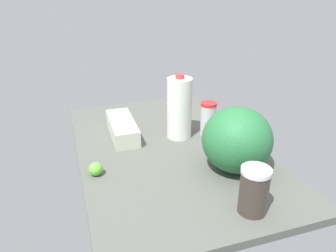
{
  "coord_description": "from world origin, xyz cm",
  "views": [
    {
      "loc": [
        119.45,
        -39.86,
        69.61
      ],
      "look_at": [
        0.0,
        0.0,
        13.0
      ],
      "focal_mm": 35.0,
      "sensor_mm": 36.0,
      "label": 1
    }
  ],
  "objects_px": {
    "milk_jug": "(179,108)",
    "tumbler_cup": "(208,118)",
    "watermelon": "(237,140)",
    "lime_loose": "(96,169)",
    "egg_carton": "(122,128)",
    "shaker_bottle": "(254,190)",
    "lemon_near_front": "(179,104)"
  },
  "relations": [
    {
      "from": "watermelon",
      "to": "lemon_near_front",
      "type": "distance_m",
      "value": 0.64
    },
    {
      "from": "watermelon",
      "to": "lime_loose",
      "type": "xyz_separation_m",
      "value": [
        -0.12,
        -0.51,
        -0.1
      ]
    },
    {
      "from": "shaker_bottle",
      "to": "tumbler_cup",
      "type": "distance_m",
      "value": 0.57
    },
    {
      "from": "milk_jug",
      "to": "lime_loose",
      "type": "height_order",
      "value": "milk_jug"
    },
    {
      "from": "lime_loose",
      "to": "lemon_near_front",
      "type": "distance_m",
      "value": 0.73
    },
    {
      "from": "egg_carton",
      "to": "tumbler_cup",
      "type": "distance_m",
      "value": 0.4
    },
    {
      "from": "egg_carton",
      "to": "milk_jug",
      "type": "bearing_deg",
      "value": 70.67
    },
    {
      "from": "tumbler_cup",
      "to": "lime_loose",
      "type": "relative_size",
      "value": 3.04
    },
    {
      "from": "watermelon",
      "to": "tumbler_cup",
      "type": "distance_m",
      "value": 0.32
    },
    {
      "from": "tumbler_cup",
      "to": "lime_loose",
      "type": "bearing_deg",
      "value": -70.37
    },
    {
      "from": "lime_loose",
      "to": "tumbler_cup",
      "type": "bearing_deg",
      "value": 109.63
    },
    {
      "from": "watermelon",
      "to": "tumbler_cup",
      "type": "xyz_separation_m",
      "value": [
        -0.31,
        0.03,
        -0.04
      ]
    },
    {
      "from": "watermelon",
      "to": "egg_carton",
      "type": "distance_m",
      "value": 0.56
    },
    {
      "from": "tumbler_cup",
      "to": "lemon_near_front",
      "type": "distance_m",
      "value": 0.33
    },
    {
      "from": "lime_loose",
      "to": "shaker_bottle",
      "type": "bearing_deg",
      "value": 50.18
    },
    {
      "from": "watermelon",
      "to": "lime_loose",
      "type": "relative_size",
      "value": 5.04
    },
    {
      "from": "tumbler_cup",
      "to": "milk_jug",
      "type": "bearing_deg",
      "value": -98.25
    },
    {
      "from": "shaker_bottle",
      "to": "watermelon",
      "type": "relative_size",
      "value": 0.59
    },
    {
      "from": "shaker_bottle",
      "to": "egg_carton",
      "type": "distance_m",
      "value": 0.73
    },
    {
      "from": "milk_jug",
      "to": "egg_carton",
      "type": "distance_m",
      "value": 0.28
    },
    {
      "from": "shaker_bottle",
      "to": "tumbler_cup",
      "type": "xyz_separation_m",
      "value": [
        -0.56,
        0.1,
        0.0
      ]
    },
    {
      "from": "tumbler_cup",
      "to": "lime_loose",
      "type": "xyz_separation_m",
      "value": [
        0.19,
        -0.54,
        -0.05
      ]
    },
    {
      "from": "milk_jug",
      "to": "watermelon",
      "type": "xyz_separation_m",
      "value": [
        0.33,
        0.1,
        -0.02
      ]
    },
    {
      "from": "watermelon",
      "to": "lime_loose",
      "type": "distance_m",
      "value": 0.53
    },
    {
      "from": "tumbler_cup",
      "to": "lemon_near_front",
      "type": "xyz_separation_m",
      "value": [
        -0.32,
        -0.02,
        -0.04
      ]
    },
    {
      "from": "egg_carton",
      "to": "lime_loose",
      "type": "bearing_deg",
      "value": -26.41
    },
    {
      "from": "shaker_bottle",
      "to": "tumbler_cup",
      "type": "relative_size",
      "value": 0.98
    },
    {
      "from": "milk_jug",
      "to": "lime_loose",
      "type": "bearing_deg",
      "value": -62.4
    },
    {
      "from": "shaker_bottle",
      "to": "lemon_near_front",
      "type": "height_order",
      "value": "shaker_bottle"
    },
    {
      "from": "milk_jug",
      "to": "tumbler_cup",
      "type": "height_order",
      "value": "milk_jug"
    },
    {
      "from": "tumbler_cup",
      "to": "egg_carton",
      "type": "bearing_deg",
      "value": -106.45
    },
    {
      "from": "egg_carton",
      "to": "lime_loose",
      "type": "height_order",
      "value": "egg_carton"
    }
  ]
}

